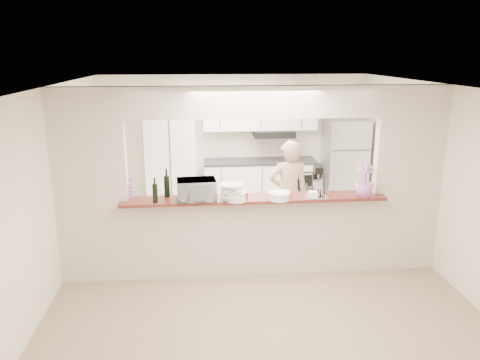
{
  "coord_description": "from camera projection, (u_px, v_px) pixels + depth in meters",
  "views": [
    {
      "loc": [
        -0.71,
        -5.76,
        2.89
      ],
      "look_at": [
        -0.15,
        0.3,
        1.23
      ],
      "focal_mm": 35.0,
      "sensor_mm": 36.0,
      "label": 1
    }
  ],
  "objects": [
    {
      "name": "red_bowl",
      "position": [
        242.0,
        195.0,
        6.02
      ],
      "size": [
        0.14,
        0.14,
        0.06
      ],
      "primitive_type": "cylinder",
      "color": "maroon",
      "rests_on": "bar_counter"
    },
    {
      "name": "serving_bowls",
      "position": [
        232.0,
        192.0,
        5.85
      ],
      "size": [
        0.38,
        0.38,
        0.21
      ],
      "primitive_type": "imported",
      "rotation": [
        0.0,
        0.0,
        -0.39
      ],
      "color": "white",
      "rests_on": "bar_counter"
    },
    {
      "name": "wine_bottle_a",
      "position": [
        167.0,
        186.0,
        6.0
      ],
      "size": [
        0.07,
        0.07,
        0.37
      ],
      "color": "black",
      "rests_on": "bar_counter"
    },
    {
      "name": "person",
      "position": [
        288.0,
        195.0,
        7.0
      ],
      "size": [
        0.62,
        0.42,
        1.65
      ],
      "primitive_type": "imported",
      "rotation": [
        0.0,
        0.0,
        3.19
      ],
      "color": "tan",
      "rests_on": "floor"
    },
    {
      "name": "plate_stack_a",
      "position": [
        236.0,
        196.0,
        5.85
      ],
      "size": [
        0.26,
        0.26,
        0.12
      ],
      "color": "white",
      "rests_on": "bar_counter"
    },
    {
      "name": "refrigerator",
      "position": [
        344.0,
        164.0,
        8.86
      ],
      "size": [
        0.75,
        0.7,
        1.7
      ],
      "primitive_type": "cube",
      "color": "#B9B9BE",
      "rests_on": "floor"
    },
    {
      "name": "partition",
      "position": [
        254.0,
        167.0,
        5.96
      ],
      "size": [
        5.0,
        0.15,
        2.5
      ],
      "color": "beige",
      "rests_on": "floor"
    },
    {
      "name": "bar_counter",
      "position": [
        253.0,
        233.0,
        6.2
      ],
      "size": [
        3.4,
        0.38,
        1.09
      ],
      "color": "beige",
      "rests_on": "floor"
    },
    {
      "name": "tan_bowl",
      "position": [
        285.0,
        193.0,
        6.07
      ],
      "size": [
        0.15,
        0.15,
        0.07
      ],
      "primitive_type": "cylinder",
      "color": "#C2B488",
      "rests_on": "bar_counter"
    },
    {
      "name": "flower_right",
      "position": [
        365.0,
        180.0,
        5.99
      ],
      "size": [
        0.27,
        0.27,
        0.43
      ],
      "primitive_type": "imported",
      "rotation": [
        0.0,
        0.0,
        -0.12
      ],
      "color": "#BF6CC8",
      "rests_on": "bar_counter"
    },
    {
      "name": "tile_overlay",
      "position": [
        242.0,
        230.0,
        7.84
      ],
      "size": [
        5.0,
        2.9,
        0.01
      ],
      "primitive_type": "cube",
      "color": "beige",
      "rests_on": "floor"
    },
    {
      "name": "utensil_caddy",
      "position": [
        317.0,
        190.0,
        5.97
      ],
      "size": [
        0.27,
        0.17,
        0.25
      ],
      "color": "silver",
      "rests_on": "bar_counter"
    },
    {
      "name": "wine_bottle_b",
      "position": [
        155.0,
        193.0,
        5.78
      ],
      "size": [
        0.06,
        0.06,
        0.32
      ],
      "color": "black",
      "rests_on": "bar_counter"
    },
    {
      "name": "flower_left",
      "position": [
        128.0,
        187.0,
        5.93
      ],
      "size": [
        0.34,
        0.31,
        0.31
      ],
      "primitive_type": "imported",
      "rotation": [
        0.0,
        0.0,
        -0.3
      ],
      "color": "#D16FC9",
      "rests_on": "bar_counter"
    },
    {
      "name": "toaster_oven",
      "position": [
        196.0,
        190.0,
        5.87
      ],
      "size": [
        0.5,
        0.36,
        0.27
      ],
      "primitive_type": "imported",
      "rotation": [
        0.0,
        0.0,
        0.07
      ],
      "color": "#A9AAAE",
      "rests_on": "bar_counter"
    },
    {
      "name": "floor",
      "position": [
        253.0,
        272.0,
        6.36
      ],
      "size": [
        6.0,
        6.0,
        0.0
      ],
      "primitive_type": "plane",
      "color": "#9C8469",
      "rests_on": "ground"
    },
    {
      "name": "plate_stack_b",
      "position": [
        279.0,
        196.0,
        5.9
      ],
      "size": [
        0.27,
        0.27,
        0.1
      ],
      "color": "white",
      "rests_on": "bar_counter"
    },
    {
      "name": "kitchen_cabinets",
      "position": [
        226.0,
        159.0,
        8.7
      ],
      "size": [
        3.15,
        0.62,
        2.25
      ],
      "color": "white",
      "rests_on": "floor"
    },
    {
      "name": "stand_mixer",
      "position": [
        317.0,
        181.0,
        6.16
      ],
      "size": [
        0.19,
        0.27,
        0.37
      ],
      "color": "black",
      "rests_on": "bar_counter"
    }
  ]
}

